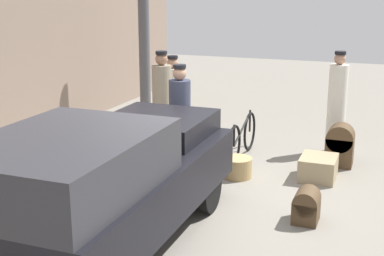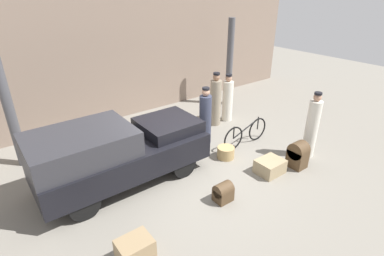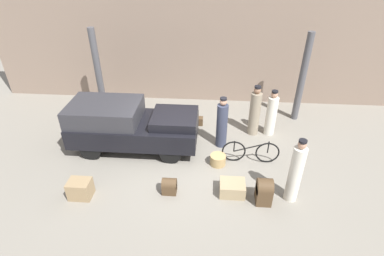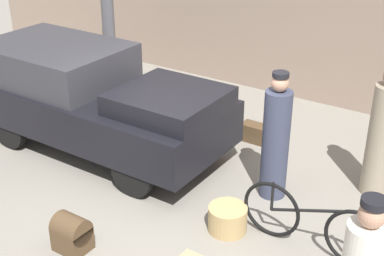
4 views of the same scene
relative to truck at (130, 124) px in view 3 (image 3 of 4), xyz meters
name	(u,v)px [view 3 (image 3 of 4)]	position (x,y,z in m)	size (l,w,h in m)	color
ground_plane	(185,157)	(1.76, -0.48, -0.84)	(30.00, 30.00, 0.00)	gray
station_building_facade	(194,46)	(1.76, 3.60, 1.41)	(16.00, 0.15, 4.50)	gray
canopy_pillar_left	(98,72)	(-1.65, 2.24, 0.76)	(0.24, 0.24, 3.20)	#4C4C51
canopy_pillar_right	(302,78)	(5.63, 2.24, 0.76)	(0.24, 0.24, 3.20)	#4C4C51
truck	(130,124)	(0.00, 0.00, 0.00)	(3.90, 1.68, 1.51)	black
bicycle	(251,152)	(3.72, -0.53, -0.48)	(1.69, 0.04, 0.75)	black
wicker_basket	(218,160)	(2.77, -0.72, -0.68)	(0.46, 0.46, 0.31)	tan
conductor_in_dark_uniform	(222,124)	(2.86, 0.28, -0.05)	(0.35, 0.35, 1.70)	#33384C
porter_lifting_near_truck	(271,115)	(4.52, 1.10, -0.10)	(0.35, 0.35, 1.61)	silver
porter_with_bicycle	(255,112)	(3.96, 1.08, -0.02)	(0.36, 0.36, 1.76)	gray
porter_carrying_trunk	(295,173)	(4.63, -1.98, 0.01)	(0.33, 0.33, 1.81)	silver
trunk_barrel_dark	(264,191)	(3.92, -2.15, -0.48)	(0.38, 0.44, 0.70)	#4C3823
trunk_large_brown	(232,188)	(3.15, -1.91, -0.66)	(0.66, 0.54, 0.35)	#9E8966
suitcase_tan_flat	(169,186)	(1.50, -2.00, -0.62)	(0.38, 0.31, 0.44)	#4C3823
suitcase_black_upright	(196,121)	(1.99, 1.51, -0.69)	(0.47, 0.24, 0.29)	#4C3823
suitcase_small_leather	(80,189)	(-0.76, -2.32, -0.59)	(0.57, 0.45, 0.50)	#937A56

